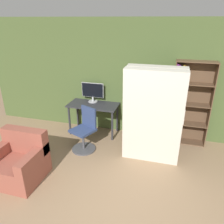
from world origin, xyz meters
TOP-DOWN VIEW (x-y plane):
  - wall_back at (0.00, 2.86)m, footprint 8.00×0.06m
  - desk at (-1.09, 2.53)m, footprint 1.20×0.60m
  - monitor at (-1.16, 2.70)m, footprint 0.55×0.23m
  - office_chair at (-1.02, 1.78)m, footprint 0.58×0.58m
  - bookshelf at (1.01, 2.71)m, footprint 0.82×0.32m
  - mattress_near at (0.39, 1.73)m, footprint 1.11×0.28m
  - mattress_far at (0.39, 2.02)m, footprint 1.11×0.27m
  - armchair at (-1.80, 0.60)m, footprint 0.85×0.80m

SIDE VIEW (x-z plane):
  - armchair at x=-1.80m, z-range -0.11..0.74m
  - office_chair at x=-1.02m, z-range -0.09..0.86m
  - desk at x=-1.09m, z-range 0.27..1.03m
  - bookshelf at x=1.01m, z-range -0.01..1.87m
  - mattress_far at x=0.39m, z-range 0.00..1.87m
  - mattress_near at x=0.39m, z-range 0.00..1.87m
  - monitor at x=-1.16m, z-range 0.79..1.27m
  - wall_back at x=0.00m, z-range 0.00..2.70m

